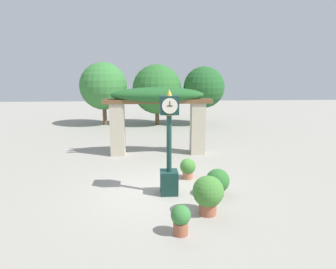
# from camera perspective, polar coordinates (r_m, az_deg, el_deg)

# --- Properties ---
(ground_plane) EXTENTS (60.00, 60.00, 0.00)m
(ground_plane) POSITION_cam_1_polar(r_m,az_deg,el_deg) (9.73, -1.07, -10.64)
(ground_plane) COLOR gray
(pedestal_clock) EXTENTS (0.54, 0.59, 3.23)m
(pedestal_clock) POSITION_cam_1_polar(r_m,az_deg,el_deg) (9.04, 0.21, -2.52)
(pedestal_clock) COLOR #14332D
(pedestal_clock) RESTS_ON ground
(pergola) EXTENTS (4.86, 1.22, 3.06)m
(pergola) POSITION_cam_1_polar(r_m,az_deg,el_deg) (13.44, -1.98, 5.34)
(pergola) COLOR #BCB299
(pergola) RESTS_ON ground
(potted_plant_near_left) EXTENTS (0.72, 0.72, 0.85)m
(potted_plant_near_left) POSITION_cam_1_polar(r_m,az_deg,el_deg) (9.31, 9.42, -8.86)
(potted_plant_near_left) COLOR brown
(potted_plant_near_left) RESTS_ON ground
(potted_plant_near_right) EXTENTS (0.83, 0.83, 1.06)m
(potted_plant_near_right) POSITION_cam_1_polar(r_m,az_deg,el_deg) (8.09, 7.64, -11.03)
(potted_plant_near_right) COLOR #9E563D
(potted_plant_near_right) RESTS_ON ground
(potted_plant_far_left) EXTENTS (0.56, 0.56, 0.73)m
(potted_plant_far_left) POSITION_cam_1_polar(r_m,az_deg,el_deg) (10.66, 3.80, -6.34)
(potted_plant_far_left) COLOR #B26B4C
(potted_plant_far_left) RESTS_ON ground
(potted_plant_far_right) EXTENTS (0.47, 0.47, 0.72)m
(potted_plant_far_right) POSITION_cam_1_polar(r_m,az_deg,el_deg) (7.19, 2.44, -15.70)
(potted_plant_far_right) COLOR #9E563D
(potted_plant_far_right) RESTS_ON ground
(tree_line) EXTENTS (10.08, 3.54, 4.38)m
(tree_line) POSITION_cam_1_polar(r_m,az_deg,el_deg) (21.19, -3.57, 8.88)
(tree_line) COLOR brown
(tree_line) RESTS_ON ground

